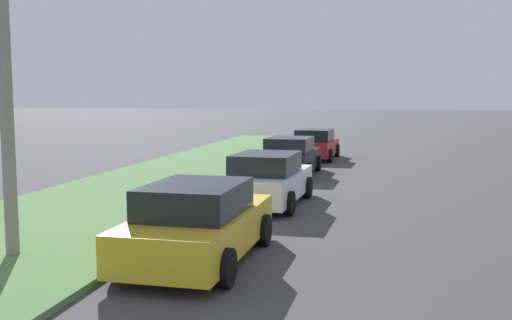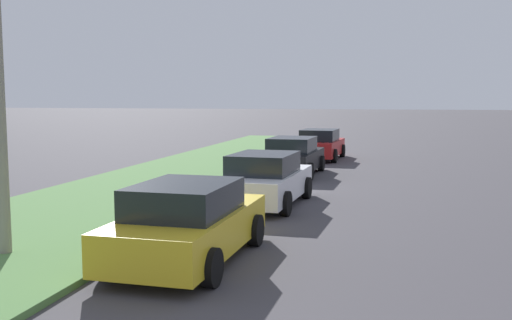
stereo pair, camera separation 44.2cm
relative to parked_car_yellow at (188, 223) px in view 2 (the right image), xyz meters
name	(u,v)px [view 2 (the right image)]	position (x,y,z in m)	size (l,w,h in m)	color
grass_median	(78,213)	(3.23, 4.17, -0.66)	(60.00, 6.00, 0.12)	#517F42
parked_car_yellow	(188,223)	(0.00, 0.00, 0.00)	(4.35, 2.11, 1.47)	gold
parked_car_white	(265,180)	(5.79, -0.15, 0.00)	(4.39, 2.19, 1.47)	silver
parked_car_black	(293,156)	(12.34, 0.20, 0.00)	(4.36, 2.13, 1.47)	black
parked_car_red	(320,145)	(18.29, -0.12, 0.00)	(4.39, 2.19, 1.47)	red
streetlight	(12,19)	(-0.64, 3.03, 3.67)	(0.37, 2.87, 7.50)	gray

